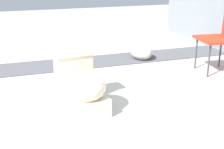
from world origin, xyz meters
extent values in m
plane|color=#A8A59E|center=(0.00, 0.00, 0.00)|extent=(14.00, 14.00, 0.00)
cube|color=#4C4C51|center=(-1.34, 0.50, 0.01)|extent=(0.56, 8.00, 0.01)
cube|color=beige|center=(0.04, -0.09, 0.09)|extent=(0.64, 0.41, 0.17)
ellipsoid|color=beige|center=(0.14, -0.08, 0.26)|extent=(0.48, 0.41, 0.28)
cylinder|color=beige|center=(0.14, -0.08, 0.32)|extent=(0.43, 0.43, 0.03)
cube|color=beige|center=(-0.17, -0.11, 0.32)|extent=(0.22, 0.36, 0.30)
cube|color=beige|center=(-0.17, -0.11, 0.49)|extent=(0.25, 0.39, 0.04)
cylinder|color=silver|center=(-0.18, -0.03, 0.51)|extent=(0.02, 0.02, 0.01)
cube|color=red|center=(-0.47, 1.74, 0.42)|extent=(0.49, 0.49, 0.03)
cylinder|color=#38383D|center=(-0.32, 1.55, 0.20)|extent=(0.02, 0.02, 0.40)
cylinder|color=#38383D|center=(-0.66, 1.59, 0.20)|extent=(0.02, 0.02, 0.40)
cylinder|color=#38383D|center=(-0.61, 1.93, 0.20)|extent=(0.02, 0.02, 0.40)
ellipsoid|color=#ADA899|center=(-1.26, 1.08, 0.11)|extent=(0.41, 0.35, 0.22)
camera|label=1|loc=(2.67, -0.67, 1.27)|focal=50.00mm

